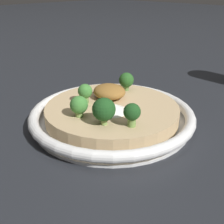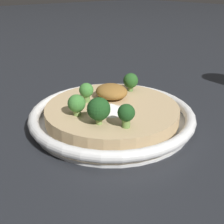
{
  "view_description": "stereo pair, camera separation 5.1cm",
  "coord_description": "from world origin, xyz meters",
  "px_view_note": "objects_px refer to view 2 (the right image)",
  "views": [
    {
      "loc": [
        0.33,
        -0.33,
        0.24
      ],
      "look_at": [
        0.0,
        0.0,
        0.02
      ],
      "focal_mm": 45.0,
      "sensor_mm": 36.0,
      "label": 1
    },
    {
      "loc": [
        0.36,
        -0.3,
        0.24
      ],
      "look_at": [
        0.0,
        0.0,
        0.02
      ],
      "focal_mm": 45.0,
      "sensor_mm": 36.0,
      "label": 2
    }
  ],
  "objects_px": {
    "broccoli_left": "(86,91)",
    "broccoli_front_right": "(126,114)",
    "risotto_bowl": "(112,114)",
    "broccoli_front": "(99,109)",
    "broccoli_front_left": "(77,104)",
    "broccoli_back_left": "(131,81)"
  },
  "relations": [
    {
      "from": "broccoli_back_left",
      "to": "broccoli_front_left",
      "type": "bearing_deg",
      "value": -79.24
    },
    {
      "from": "risotto_bowl",
      "to": "broccoli_back_left",
      "type": "xyz_separation_m",
      "value": [
        -0.04,
        0.08,
        0.04
      ]
    },
    {
      "from": "broccoli_left",
      "to": "broccoli_front_left",
      "type": "bearing_deg",
      "value": -50.44
    },
    {
      "from": "risotto_bowl",
      "to": "broccoli_front",
      "type": "height_order",
      "value": "broccoli_front"
    },
    {
      "from": "broccoli_back_left",
      "to": "risotto_bowl",
      "type": "bearing_deg",
      "value": -65.55
    },
    {
      "from": "risotto_bowl",
      "to": "broccoli_front",
      "type": "distance_m",
      "value": 0.09
    },
    {
      "from": "broccoli_front_left",
      "to": "broccoli_left",
      "type": "xyz_separation_m",
      "value": [
        -0.04,
        0.05,
        0.0
      ]
    },
    {
      "from": "broccoli_front",
      "to": "broccoli_front_right",
      "type": "xyz_separation_m",
      "value": [
        0.03,
        0.03,
        -0.0
      ]
    },
    {
      "from": "risotto_bowl",
      "to": "broccoli_left",
      "type": "xyz_separation_m",
      "value": [
        -0.04,
        -0.02,
        0.04
      ]
    },
    {
      "from": "broccoli_front",
      "to": "broccoli_left",
      "type": "xyz_separation_m",
      "value": [
        -0.09,
        0.04,
        -0.0
      ]
    },
    {
      "from": "broccoli_back_left",
      "to": "broccoli_front",
      "type": "height_order",
      "value": "broccoli_front"
    },
    {
      "from": "broccoli_left",
      "to": "broccoli_front",
      "type": "bearing_deg",
      "value": -22.77
    },
    {
      "from": "broccoli_front",
      "to": "risotto_bowl",
      "type": "bearing_deg",
      "value": 124.78
    },
    {
      "from": "risotto_bowl",
      "to": "broccoli_front_left",
      "type": "height_order",
      "value": "broccoli_front_left"
    },
    {
      "from": "broccoli_left",
      "to": "broccoli_front_right",
      "type": "relative_size",
      "value": 0.96
    },
    {
      "from": "broccoli_front_right",
      "to": "broccoli_front",
      "type": "bearing_deg",
      "value": -143.27
    },
    {
      "from": "broccoli_left",
      "to": "broccoli_front_right",
      "type": "height_order",
      "value": "broccoli_front_right"
    },
    {
      "from": "broccoli_front",
      "to": "broccoli_front_right",
      "type": "relative_size",
      "value": 1.17
    },
    {
      "from": "risotto_bowl",
      "to": "broccoli_front_left",
      "type": "distance_m",
      "value": 0.08
    },
    {
      "from": "broccoli_back_left",
      "to": "broccoli_front",
      "type": "distance_m",
      "value": 0.16
    },
    {
      "from": "broccoli_back_left",
      "to": "broccoli_left",
      "type": "height_order",
      "value": "same"
    },
    {
      "from": "broccoli_front_left",
      "to": "broccoli_front",
      "type": "bearing_deg",
      "value": 9.74
    }
  ]
}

